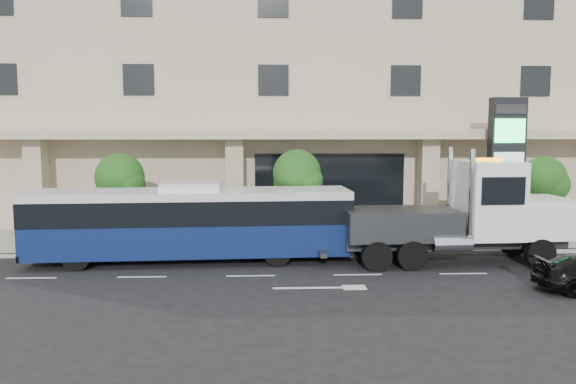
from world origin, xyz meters
name	(u,v)px	position (x,y,z in m)	size (l,w,h in m)	color
ground	(352,265)	(0.00, 0.00, 0.00)	(120.00, 120.00, 0.00)	black
sidewalk	(336,239)	(0.00, 5.00, 0.07)	(120.00, 6.00, 0.15)	gray
curb	(345,253)	(0.00, 2.00, 0.07)	(120.00, 0.30, 0.15)	gray
convention_center	(318,60)	(0.00, 15.42, 9.97)	(60.00, 17.60, 20.00)	tan
tree_left	(121,181)	(-9.97, 3.59, 3.11)	(2.27, 2.20, 4.22)	#422B19
tree_mid	(298,177)	(-1.97, 3.59, 3.26)	(2.28, 2.20, 4.38)	#422B19
tree_right	(544,181)	(9.53, 3.59, 3.04)	(2.10, 2.00, 4.04)	#422B19
city_bus	(191,221)	(-6.48, 0.91, 1.67)	(13.07, 3.40, 3.28)	black
tow_truck	(465,216)	(4.65, 0.28, 1.92)	(10.28, 2.82, 4.68)	#2D3033
signage_pylon	(506,167)	(8.21, 4.81, 3.60)	(1.72, 0.70, 6.80)	black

